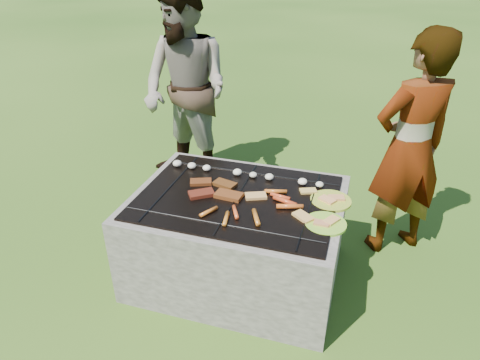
% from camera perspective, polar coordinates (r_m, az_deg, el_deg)
% --- Properties ---
extents(lawn, '(60.00, 60.00, 0.00)m').
position_cam_1_polar(lawn, '(3.02, -0.29, -12.16)').
color(lawn, '#254B12').
rests_on(lawn, ground).
extents(fire_pit, '(1.30, 1.00, 0.62)m').
position_cam_1_polar(fire_pit, '(2.84, -0.30, -7.87)').
color(fire_pit, gray).
rests_on(fire_pit, ground).
extents(mushrooms, '(1.06, 0.06, 0.04)m').
position_cam_1_polar(mushrooms, '(2.89, -0.16, 1.01)').
color(mushrooms, beige).
rests_on(mushrooms, fire_pit).
extents(pork_slabs, '(0.40, 0.30, 0.02)m').
position_cam_1_polar(pork_slabs, '(2.71, -3.30, -1.30)').
color(pork_slabs, brown).
rests_on(pork_slabs, fire_pit).
extents(sausages, '(0.56, 0.48, 0.03)m').
position_cam_1_polar(sausages, '(2.54, 3.07, -3.52)').
color(sausages, orange).
rests_on(sausages, fire_pit).
extents(bread_on_grate, '(0.46, 0.41, 0.02)m').
position_cam_1_polar(bread_on_grate, '(2.60, 5.81, -2.87)').
color(bread_on_grate, tan).
rests_on(bread_on_grate, fire_pit).
extents(plate_far, '(0.30, 0.30, 0.03)m').
position_cam_1_polar(plate_far, '(2.68, 12.02, -2.67)').
color(plate_far, yellow).
rests_on(plate_far, fire_pit).
extents(plate_near, '(0.28, 0.28, 0.03)m').
position_cam_1_polar(plate_near, '(2.46, 11.34, -5.69)').
color(plate_near, '#C8D432').
rests_on(plate_near, fire_pit).
extents(cook, '(0.69, 0.63, 1.58)m').
position_cam_1_polar(cook, '(3.08, 21.70, 3.89)').
color(cook, gray).
rests_on(cook, ground).
extents(bystander, '(1.05, 0.94, 1.77)m').
position_cam_1_polar(bystander, '(3.78, -7.21, 11.72)').
color(bystander, gray).
rests_on(bystander, ground).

